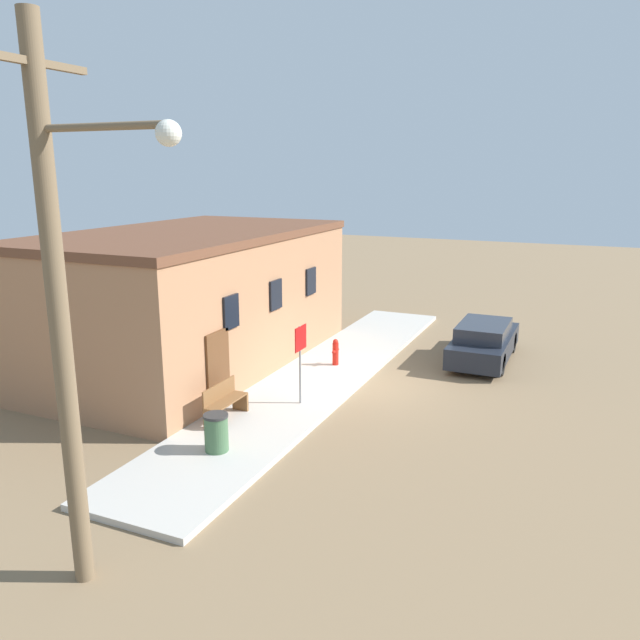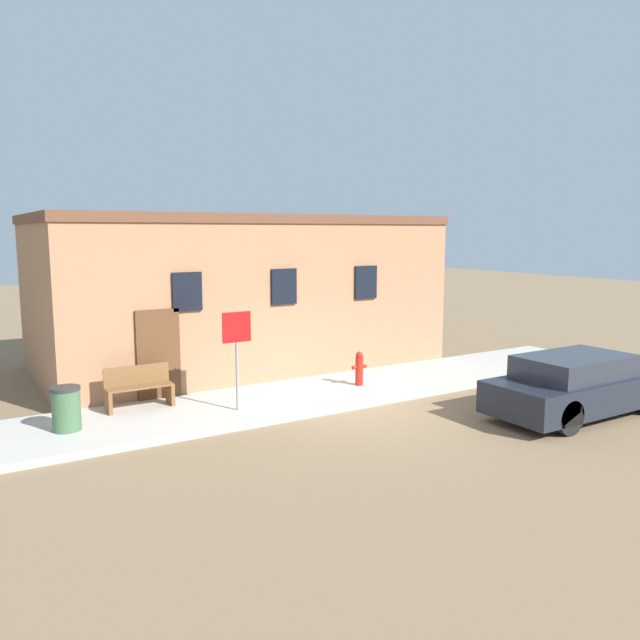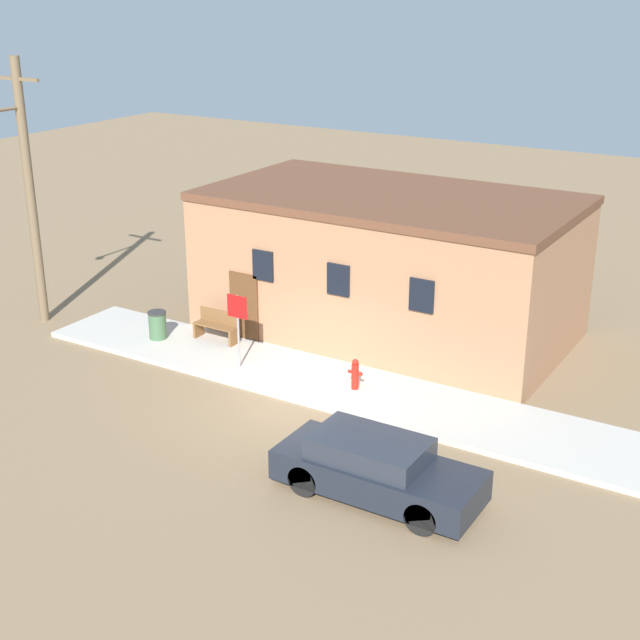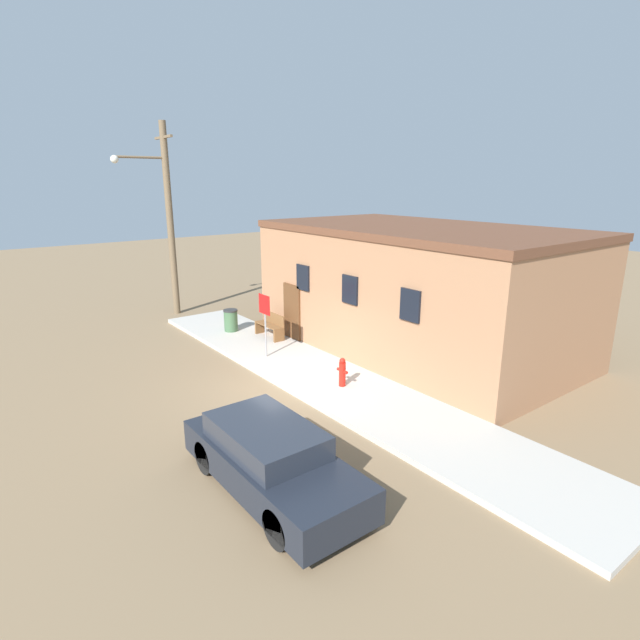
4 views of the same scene
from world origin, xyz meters
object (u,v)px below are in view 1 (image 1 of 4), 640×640
object	(u,v)px
utility_pole	(64,306)
parked_car	(484,342)
bench	(224,402)
fire_hydrant	(336,352)
trash_bin	(216,432)
stop_sign	(300,350)

from	to	relation	value
utility_pole	parked_car	world-z (taller)	utility_pole
bench	parked_car	world-z (taller)	parked_car
fire_hydrant	bench	size ratio (longest dim) A/B	0.60
fire_hydrant	bench	distance (m)	5.30
parked_car	trash_bin	bearing A→B (deg)	156.58
trash_bin	parked_car	xyz separation A→B (m)	(9.68, -4.19, 0.08)
bench	parked_car	size ratio (longest dim) A/B	0.32
bench	utility_pole	distance (m)	7.28
bench	parked_car	xyz separation A→B (m)	(8.06, -5.01, 0.07)
trash_bin	utility_pole	distance (m)	5.88
stop_sign	bench	xyz separation A→B (m)	(-1.75, 1.28, -1.04)
bench	utility_pole	size ratio (longest dim) A/B	0.17
utility_pole	parked_car	bearing A→B (deg)	-14.46
utility_pole	parked_car	size ratio (longest dim) A/B	1.86
bench	trash_bin	bearing A→B (deg)	-153.18
stop_sign	bench	bearing A→B (deg)	143.84
fire_hydrant	parked_car	xyz separation A→B (m)	(2.83, -4.17, 0.09)
stop_sign	parked_car	world-z (taller)	stop_sign
stop_sign	utility_pole	bearing A→B (deg)	-179.34
trash_bin	utility_pole	xyz separation A→B (m)	(-4.44, -0.55, 3.81)
stop_sign	fire_hydrant	bearing A→B (deg)	7.14
stop_sign	bench	world-z (taller)	stop_sign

